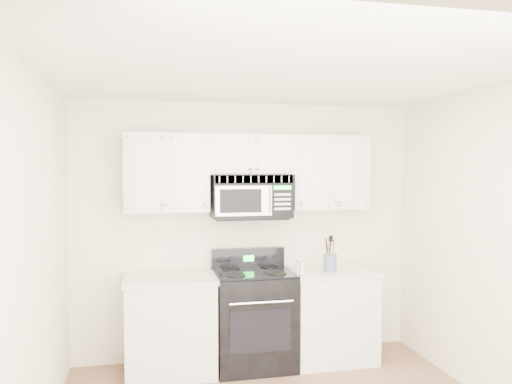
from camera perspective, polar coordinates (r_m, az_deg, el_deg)
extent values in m
cube|color=silver|center=(3.49, 4.64, 13.63)|extent=(3.50, 3.50, 0.01)
cube|color=#F2E7C5|center=(5.17, -1.06, -4.37)|extent=(3.50, 0.01, 2.60)
cube|color=#F2E7C5|center=(1.93, 20.36, -16.78)|extent=(3.50, 0.01, 2.60)
cube|color=#F2E7C5|center=(3.43, -25.03, -8.28)|extent=(0.01, 3.50, 2.60)
cube|color=silver|center=(4.95, -9.75, -14.92)|extent=(0.82, 0.63, 0.88)
cube|color=white|center=(4.83, -9.79, -9.72)|extent=(0.86, 0.65, 0.04)
cube|color=black|center=(5.12, -9.73, -18.94)|extent=(0.82, 0.55, 0.10)
cube|color=silver|center=(5.26, 8.48, -13.84)|extent=(0.82, 0.63, 0.88)
cube|color=white|center=(5.15, 8.51, -8.93)|extent=(0.86, 0.65, 0.04)
cube|color=black|center=(5.42, 8.29, -17.68)|extent=(0.82, 0.55, 0.10)
cube|color=black|center=(5.04, -0.29, -14.34)|extent=(0.75, 0.65, 0.92)
cube|color=black|center=(4.73, 0.56, -15.60)|extent=(0.58, 0.01, 0.40)
cylinder|color=white|center=(4.63, 0.63, -12.52)|extent=(0.60, 0.02, 0.02)
cube|color=black|center=(4.92, -0.29, -9.16)|extent=(0.75, 0.65, 0.02)
cube|color=black|center=(5.17, -0.94, -7.51)|extent=(0.75, 0.08, 0.20)
cube|color=#0EE12C|center=(5.13, -0.84, -7.59)|extent=(0.11, 0.00, 0.06)
cube|color=silver|center=(4.87, -10.20, 2.17)|extent=(0.80, 0.33, 0.75)
cube|color=silver|center=(5.19, 8.21, 2.22)|extent=(0.80, 0.33, 0.75)
cube|color=silver|center=(4.97, -0.70, 4.30)|extent=(0.84, 0.33, 0.39)
sphere|color=gold|center=(4.69, -10.33, -1.45)|extent=(0.03, 0.03, 0.03)
sphere|color=gold|center=(4.72, -5.96, -1.40)|extent=(0.03, 0.03, 0.03)
sphere|color=gold|center=(4.92, 5.24, -1.23)|extent=(0.03, 0.03, 0.03)
sphere|color=gold|center=(5.04, 9.15, -1.16)|extent=(0.03, 0.03, 0.03)
sphere|color=gold|center=(4.78, -0.60, 2.75)|extent=(0.03, 0.03, 0.03)
sphere|color=gold|center=(4.79, 0.11, 2.75)|extent=(0.03, 0.03, 0.03)
cylinder|color=#B80E13|center=(4.78, -0.59, 2.02)|extent=(0.01, 0.00, 0.12)
sphere|color=gold|center=(4.78, -0.59, 1.22)|extent=(0.04, 0.04, 0.04)
cube|color=black|center=(4.95, -0.62, -0.44)|extent=(0.78, 0.39, 0.43)
cube|color=silver|center=(4.75, -0.16, 1.47)|extent=(0.76, 0.01, 0.08)
cube|color=#A9A9A9|center=(4.73, -1.40, -1.02)|extent=(0.55, 0.01, 0.29)
cube|color=black|center=(4.72, -1.74, -1.03)|extent=(0.40, 0.01, 0.23)
cube|color=black|center=(4.82, 3.04, -0.96)|extent=(0.21, 0.01, 0.29)
cube|color=#0EE12C|center=(4.80, 3.06, 0.50)|extent=(0.17, 0.00, 0.04)
cylinder|color=white|center=(4.75, 1.73, -1.00)|extent=(0.02, 0.02, 0.25)
cylinder|color=#3B4D6C|center=(5.03, 8.46, -8.01)|extent=(0.13, 0.13, 0.17)
cylinder|color=olive|center=(5.03, 8.86, -7.09)|extent=(0.01, 0.01, 0.29)
cylinder|color=black|center=(5.04, 8.15, -6.94)|extent=(0.01, 0.01, 0.31)
cylinder|color=olive|center=(4.98, 8.41, -6.93)|extent=(0.01, 0.01, 0.33)
cylinder|color=black|center=(5.03, 8.86, -7.08)|extent=(0.01, 0.01, 0.29)
cylinder|color=olive|center=(5.04, 8.14, -6.94)|extent=(0.01, 0.01, 0.31)
cylinder|color=black|center=(4.98, 8.41, -6.93)|extent=(0.01, 0.01, 0.33)
cylinder|color=olive|center=(5.03, 8.85, -7.08)|extent=(0.01, 0.01, 0.29)
cylinder|color=silver|center=(4.91, 5.30, -8.72)|extent=(0.04, 0.04, 0.09)
cylinder|color=white|center=(4.90, 5.30, -8.10)|extent=(0.05, 0.05, 0.02)
cylinder|color=silver|center=(5.06, 4.79, -8.42)|extent=(0.04, 0.04, 0.08)
cylinder|color=white|center=(5.05, 4.79, -7.88)|extent=(0.04, 0.04, 0.02)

